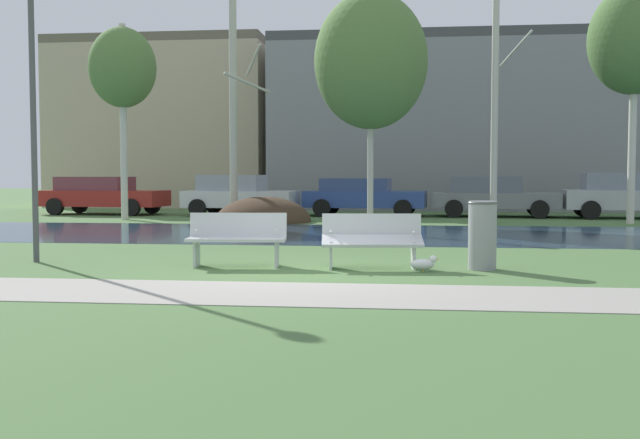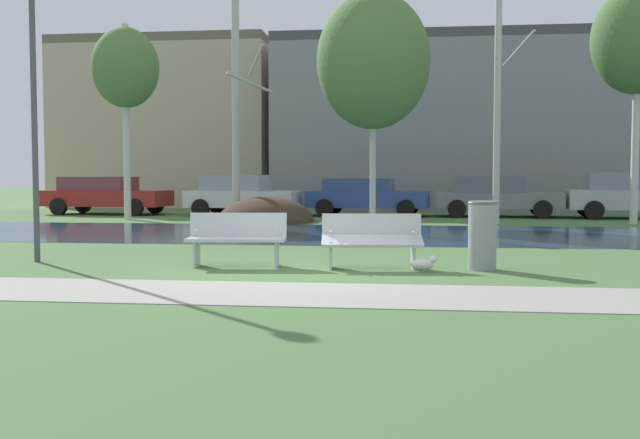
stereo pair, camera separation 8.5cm
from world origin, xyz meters
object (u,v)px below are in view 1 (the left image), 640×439
Objects in this scene: seagull at (424,264)px; parked_suv_fifth_silver at (630,195)px; trash_bin at (482,234)px; parked_hatch_third_blue at (363,196)px; parked_sedan_second_white at (238,194)px; streetlamp at (32,69)px; parked_wagon_fourth_grey at (493,196)px; bench_left at (237,238)px; parked_van_nearest_red at (102,194)px; bench_right at (372,239)px.

parked_suv_fifth_silver reaches higher than seagull.
parked_hatch_third_blue reaches higher than trash_bin.
parked_sedan_second_white is at bearing 112.59° from seagull.
parked_hatch_third_blue is (-1.86, 15.85, 0.61)m from seagull.
parked_wagon_fourth_grey is (9.39, 15.25, -2.53)m from streetlamp.
bench_left is 0.34× the size of streetlamp.
parked_suv_fifth_silver reaches higher than parked_sedan_second_white.
parked_wagon_fourth_grey is (14.62, 0.06, -0.00)m from parked_van_nearest_red.
parked_sedan_second_white reaches higher than seagull.
parked_sedan_second_white reaches higher than parked_hatch_third_blue.
parked_hatch_third_blue is at bearing 93.86° from bench_right.
bench_left and bench_right have the same top height.
trash_bin is 2.44× the size of seagull.
parked_sedan_second_white is 13.82m from parked_suv_fifth_silver.
parked_suv_fifth_silver is (13.82, -0.16, 0.03)m from parked_sedan_second_white.
parked_sedan_second_white is at bearing -177.52° from parked_wagon_fourth_grey.
parked_suv_fifth_silver is at bearing 64.17° from seagull.
parked_hatch_third_blue is at bearing 5.19° from parked_sedan_second_white.
streetlamp is (-5.77, 0.22, 2.82)m from bench_right.
parked_van_nearest_red is (-8.80, 15.42, 0.29)m from bench_left.
bench_left is 0.39× the size of parked_sedan_second_white.
bench_right is 6.43m from streetlamp.
trash_bin is 0.23× the size of parked_van_nearest_red.
bench_left is at bearing -77.27° from parked_sedan_second_white.
parked_wagon_fourth_grey is (4.66, -0.01, 0.02)m from parked_hatch_third_blue.
streetlamp reaches higher than parked_sedan_second_white.
parked_suv_fifth_silver is at bearing -3.53° from parked_hatch_third_blue.
parked_sedan_second_white reaches higher than trash_bin.
parked_suv_fifth_silver reaches higher than parked_wagon_fourth_grey.
streetlamp reaches higher than parked_van_nearest_red.
parked_wagon_fourth_grey is at bearing 83.04° from trash_bin.
bench_right is at bearing 0.00° from bench_left.
trash_bin is at bearing 2.27° from bench_right.
seagull is 7.33m from streetlamp.
streetlamp is at bearing 178.81° from trash_bin.
seagull is at bearing -53.17° from parked_van_nearest_red.
parked_suv_fifth_silver is (6.47, 14.85, 0.26)m from trash_bin.
streetlamp is 1.01× the size of parked_van_nearest_red.
streetlamp is at bearing -133.58° from parked_suv_fifth_silver.
parked_wagon_fourth_grey is (5.82, 15.47, 0.29)m from bench_left.
parked_sedan_second_white is at bearing 102.73° from bench_left.
parked_van_nearest_red is 14.62m from parked_wagon_fourth_grey.
parked_van_nearest_red is 5.40m from parked_sedan_second_white.
parked_suv_fifth_silver is at bearing 66.45° from trash_bin.
streetlamp reaches higher than parked_suv_fifth_silver.
parked_van_nearest_red reaches higher than seagull.
parked_wagon_fourth_grey is at bearing 2.48° from parked_sedan_second_white.
parked_van_nearest_red is at bearing 176.36° from parked_sedan_second_white.
parked_suv_fifth_silver reaches higher than parked_van_nearest_red.
parked_hatch_third_blue is 4.66m from parked_wagon_fourth_grey.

